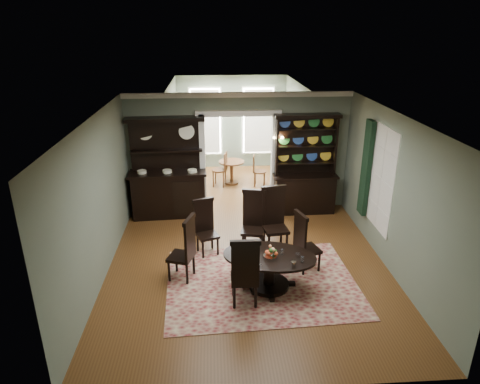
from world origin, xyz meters
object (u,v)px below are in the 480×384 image
object	(u,v)px
parlor_table	(232,169)
dining_table	(269,265)
welsh_dresser	(305,177)
sideboard	(168,182)

from	to	relation	value
parlor_table	dining_table	bearing A→B (deg)	-85.66
welsh_dresser	sideboard	bearing A→B (deg)	179.58
dining_table	parlor_table	distance (m)	5.51
welsh_dresser	parlor_table	distance (m)	2.78
sideboard	parlor_table	xyz separation A→B (m)	(1.66, 2.14, -0.40)
parlor_table	sideboard	bearing A→B (deg)	-127.84
dining_table	sideboard	xyz separation A→B (m)	(-2.08, 3.36, 0.40)
dining_table	parlor_table	size ratio (longest dim) A/B	2.49
welsh_dresser	parlor_table	xyz separation A→B (m)	(-1.74, 2.12, -0.45)
dining_table	parlor_table	world-z (taller)	parlor_table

